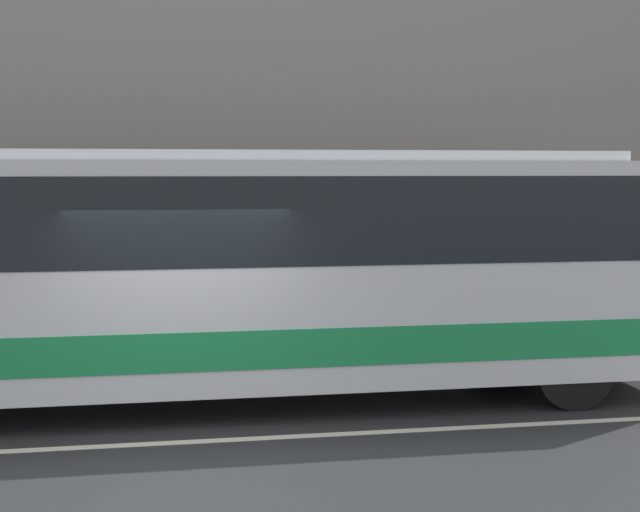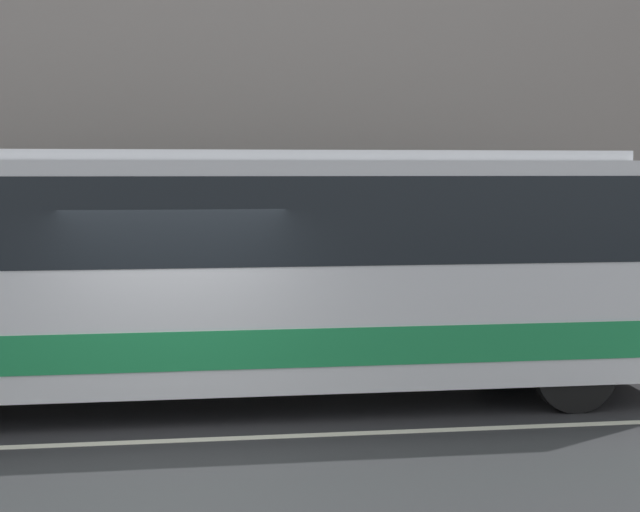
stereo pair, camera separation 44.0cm
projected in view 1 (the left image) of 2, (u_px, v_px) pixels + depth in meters
ground_plane at (182, 443)px, 9.62m from camera, size 60.00×60.00×0.00m
sidewalk at (175, 341)px, 14.91m from camera, size 60.00×2.81×0.14m
building_facade at (170, 25)px, 15.90m from camera, size 60.00×0.35×11.45m
lane_stripe at (182, 442)px, 9.62m from camera, size 54.00×0.14×0.01m
transit_bus at (205, 262)px, 11.19m from camera, size 12.10×2.62×3.17m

